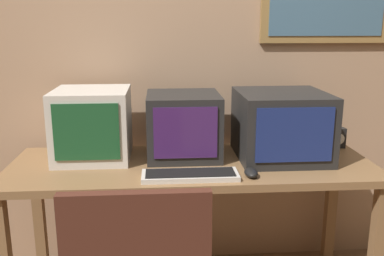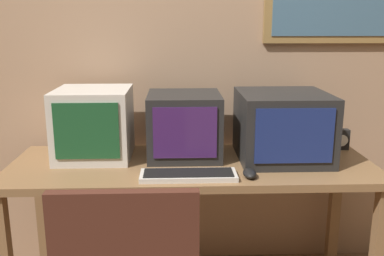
{
  "view_description": "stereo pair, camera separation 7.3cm",
  "coord_description": "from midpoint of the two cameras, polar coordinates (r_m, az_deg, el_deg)",
  "views": [
    {
      "loc": [
        -0.15,
        -1.16,
        1.42
      ],
      "look_at": [
        0.0,
        0.84,
        0.92
      ],
      "focal_mm": 40.0,
      "sensor_mm": 36.0,
      "label": 1
    },
    {
      "loc": [
        -0.08,
        -1.16,
        1.42
      ],
      "look_at": [
        0.0,
        0.84,
        0.92
      ],
      "focal_mm": 40.0,
      "sensor_mm": 36.0,
      "label": 2
    }
  ],
  "objects": [
    {
      "name": "monitor_left",
      "position": [
        2.2,
        -14.05,
        0.49
      ],
      "size": [
        0.37,
        0.38,
        0.35
      ],
      "color": "beige",
      "rests_on": "desk"
    },
    {
      "name": "monitor_center",
      "position": [
        2.18,
        -2.12,
        0.39
      ],
      "size": [
        0.37,
        0.38,
        0.32
      ],
      "color": "black",
      "rests_on": "desk"
    },
    {
      "name": "mouse_near_keyboard",
      "position": [
        1.93,
        6.78,
        -5.94
      ],
      "size": [
        0.06,
        0.1,
        0.04
      ],
      "color": "black",
      "rests_on": "desk"
    },
    {
      "name": "desk_clock",
      "position": [
        2.47,
        17.96,
        -1.26
      ],
      "size": [
        0.09,
        0.05,
        0.11
      ],
      "color": "black",
      "rests_on": "desk"
    },
    {
      "name": "monitor_right",
      "position": [
        2.19,
        10.85,
        0.38
      ],
      "size": [
        0.44,
        0.45,
        0.33
      ],
      "color": "black",
      "rests_on": "desk"
    },
    {
      "name": "wall_back",
      "position": [
        2.43,
        -1.43,
        11.14
      ],
      "size": [
        8.0,
        0.08,
        2.6
      ],
      "color": "tan",
      "rests_on": "ground_plane"
    },
    {
      "name": "desk",
      "position": [
        2.14,
        -0.99,
        -6.79
      ],
      "size": [
        1.78,
        0.64,
        0.75
      ],
      "color": "olive",
      "rests_on": "ground_plane"
    },
    {
      "name": "keyboard_main",
      "position": [
        1.91,
        -1.36,
        -6.3
      ],
      "size": [
        0.43,
        0.14,
        0.03
      ],
      "color": "beige",
      "rests_on": "desk"
    }
  ]
}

